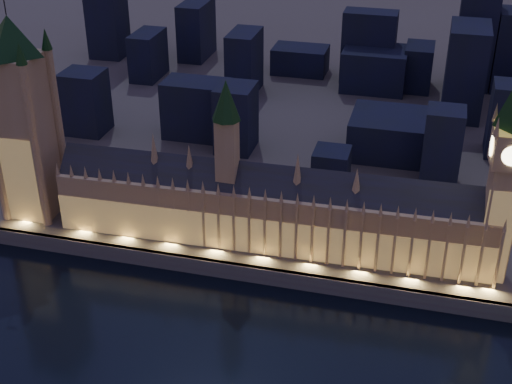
# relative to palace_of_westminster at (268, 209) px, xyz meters

# --- Properties ---
(ground_plane) EXTENTS (2000.00, 2000.00, 0.00)m
(ground_plane) POSITION_rel_palace_of_westminster_xyz_m (-9.04, -61.74, -26.37)
(ground_plane) COLOR black
(ground_plane) RESTS_ON ground
(north_bank) EXTENTS (2000.00, 960.00, 8.00)m
(north_bank) POSITION_rel_palace_of_westminster_xyz_m (-9.04, 458.26, -22.37)
(north_bank) COLOR #4D4433
(north_bank) RESTS_ON ground
(embankment_wall) EXTENTS (2000.00, 2.50, 8.00)m
(embankment_wall) POSITION_rel_palace_of_westminster_xyz_m (-9.04, -20.74, -22.37)
(embankment_wall) COLOR #4D4646
(embankment_wall) RESTS_ON ground
(palace_of_westminster) EXTENTS (202.00, 24.51, 78.00)m
(palace_of_westminster) POSITION_rel_palace_of_westminster_xyz_m (0.00, 0.00, 0.00)
(palace_of_westminster) COLOR #9F7D4C
(palace_of_westminster) RESTS_ON north_bank
(victoria_tower) EXTENTS (31.68, 31.68, 110.86)m
(victoria_tower) POSITION_rel_palace_of_westminster_xyz_m (-119.04, 0.18, 36.41)
(victoria_tower) COLOR #9F7D4C
(victoria_tower) RESTS_ON north_bank
(elizabeth_tower) EXTENTS (18.00, 18.00, 101.78)m
(elizabeth_tower) POSITION_rel_palace_of_westminster_xyz_m (98.96, 0.18, 38.19)
(elizabeth_tower) COLOR #9F7D4C
(elizabeth_tower) RESTS_ON north_bank
(city_backdrop) EXTENTS (451.35, 215.63, 89.16)m
(city_backdrop) POSITION_rel_palace_of_westminster_xyz_m (27.74, 186.63, 5.49)
(city_backdrop) COLOR black
(city_backdrop) RESTS_ON north_bank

